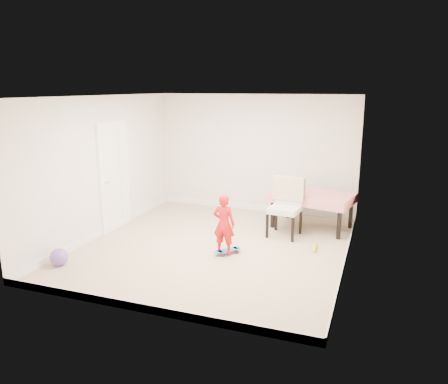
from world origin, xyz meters
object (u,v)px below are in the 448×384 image
(child, at_px, (224,226))
(dining_table, at_px, (312,210))
(balloon, at_px, (59,257))
(dining_chair, at_px, (285,208))
(skateboard, at_px, (228,252))

(child, bearing_deg, dining_table, -120.80)
(dining_table, relative_size, child, 1.51)
(child, xyz_separation_m, balloon, (-2.29, -1.31, -0.37))
(dining_table, height_order, dining_chair, dining_chair)
(dining_table, height_order, skateboard, dining_table)
(skateboard, height_order, balloon, balloon)
(dining_table, xyz_separation_m, skateboard, (-1.10, -1.91, -0.32))
(child, bearing_deg, skateboard, -125.90)
(dining_chair, distance_m, child, 1.49)
(skateboard, bearing_deg, dining_table, 9.85)
(skateboard, relative_size, child, 0.50)
(skateboard, distance_m, child, 0.48)
(dining_chair, relative_size, child, 1.08)
(dining_table, xyz_separation_m, child, (-1.15, -1.97, 0.15))
(dining_chair, height_order, child, dining_chair)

